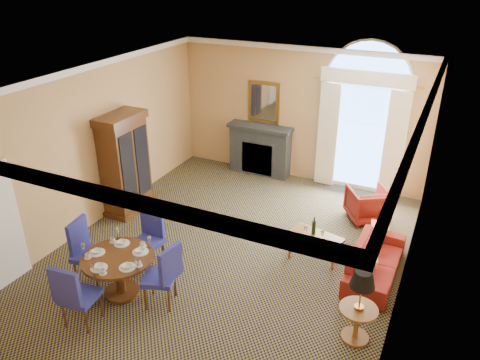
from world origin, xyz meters
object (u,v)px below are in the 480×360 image
at_px(side_table, 360,297).
at_px(coffee_table, 315,238).
at_px(sofa, 375,261).
at_px(armchair, 367,204).
at_px(dining_table, 119,266).
at_px(armoire, 125,165).

bearing_deg(side_table, coffee_table, 124.76).
distance_m(sofa, armchair, 1.93).
distance_m(dining_table, coffee_table, 3.41).
relative_size(armoire, coffee_table, 2.06).
bearing_deg(coffee_table, armchair, 86.73).
bearing_deg(dining_table, armchair, 53.18).
xyz_separation_m(armoire, dining_table, (1.65, -2.36, -0.49)).
height_order(armchair, side_table, side_table).
bearing_deg(coffee_table, sofa, 13.13).
height_order(dining_table, armchair, dining_table).
height_order(sofa, armchair, armchair).
height_order(armoire, armchair, armoire).
bearing_deg(side_table, armoire, 162.10).
height_order(dining_table, side_table, side_table).
bearing_deg(armoire, side_table, -17.90).
height_order(armoire, sofa, armoire).
bearing_deg(sofa, armoire, 90.18).
xyz_separation_m(coffee_table, side_table, (1.14, -1.64, 0.30)).
bearing_deg(armchair, side_table, 66.11).
distance_m(armchair, coffee_table, 1.93).
distance_m(dining_table, armchair, 5.16).
relative_size(coffee_table, side_table, 0.90).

